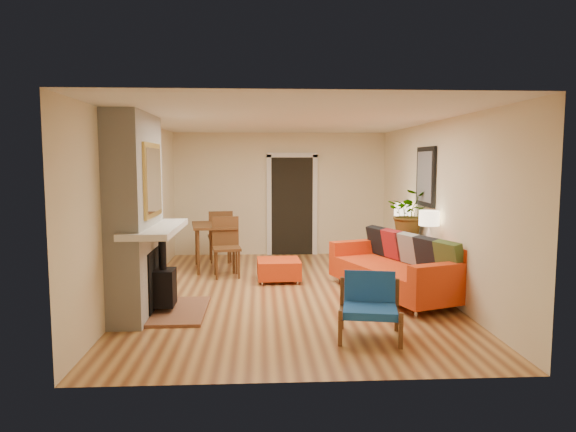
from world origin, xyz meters
name	(u,v)px	position (x,y,z in m)	size (l,w,h in m)	color
room_shell	(311,199)	(0.60, 2.63, 1.24)	(6.50, 6.50, 6.50)	tan
fireplace	(139,220)	(-2.00, -1.00, 1.24)	(1.09, 1.68, 2.60)	white
sofa	(401,268)	(1.67, -0.23, 0.41)	(1.74, 2.55, 0.93)	silver
ottoman	(279,269)	(-0.13, 0.76, 0.21)	(0.73, 0.73, 0.36)	silver
blue_chair	(370,302)	(0.81, -2.03, 0.39)	(0.80, 0.79, 0.72)	brown
dining_table	(219,233)	(-1.21, 1.79, 0.68)	(1.01, 1.95, 1.03)	brown
console_table	(415,249)	(2.07, 0.40, 0.58)	(0.34, 1.85, 0.72)	black
lamp_near	(429,224)	(2.07, -0.27, 1.06)	(0.30, 0.30, 0.54)	white
lamp_far	(403,215)	(2.07, 1.14, 1.06)	(0.30, 0.30, 0.54)	white
houseplant	(410,213)	(2.06, 0.67, 1.13)	(0.73, 0.63, 0.81)	#1E5919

